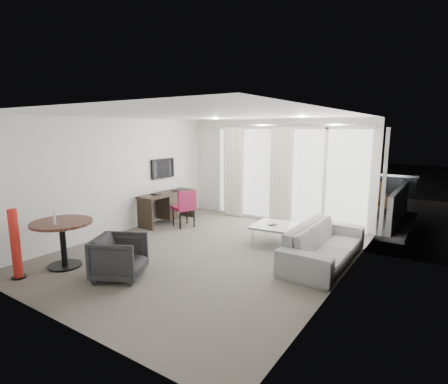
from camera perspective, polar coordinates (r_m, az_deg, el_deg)
The scene contains 28 objects.
floor at distance 6.85m, azimuth -2.81°, elevation -9.85°, with size 5.00×6.00×0.00m, color #5E584F.
ceiling at distance 6.44m, azimuth -3.01°, elevation 12.45°, with size 5.00×6.00×0.00m, color white.
wall_left at distance 8.24m, azimuth -17.09°, elevation 2.45°, with size 0.00×6.00×2.60m, color silver.
wall_right at distance 5.45m, azimuth 18.82°, elevation -1.42°, with size 0.00×6.00×2.60m, color silver.
wall_front at distance 4.52m, azimuth -26.11°, elevation -4.24°, with size 5.00×0.00×2.60m, color silver.
window_panel at distance 8.96m, azimuth 10.06°, elevation 2.69°, with size 4.00×0.02×2.38m, color white, non-canonical shape.
window_frame at distance 8.95m, azimuth 10.02°, elevation 2.68°, with size 4.10×0.06×2.44m, color white, non-canonical shape.
curtain_left at distance 9.49m, azimuth 1.59°, elevation 3.25°, with size 0.60×0.20×2.38m, color silver, non-canonical shape.
curtain_right at distance 8.83m, azimuth 9.33°, elevation 2.61°, with size 0.60×0.20×2.38m, color silver, non-canonical shape.
curtain_track at distance 8.87m, azimuth 8.07°, elevation 10.77°, with size 4.80×0.04×0.04m, color #B2B2B7, non-canonical shape.
downlight_a at distance 8.26m, azimuth -1.42°, elevation 11.88°, with size 0.12×0.12×0.02m, color #FFE0B2.
downlight_b at distance 7.27m, azimuth 12.60°, elevation 11.88°, with size 0.12×0.12×0.02m, color #FFE0B2.
desk at distance 9.01m, azimuth -9.29°, elevation -2.53°, with size 0.51×1.63×0.76m, color black, non-canonical shape.
tv at distance 9.18m, azimuth -9.94°, elevation 3.81°, with size 0.05×0.80×0.50m, color black, non-canonical shape.
desk_chair at distance 8.54m, azimuth -6.64°, elevation -2.64°, with size 0.50×0.47×0.92m, color maroon, non-canonical shape.
round_table at distance 6.66m, azimuth -24.76°, elevation -7.73°, with size 1.00×1.00×0.80m, color #432218, non-canonical shape.
menu_card at distance 6.42m, azimuth -25.80°, elevation -5.51°, with size 0.12×0.02×0.22m, color white, non-canonical shape.
red_lamp at distance 6.46m, azimuth -30.91°, elevation -7.31°, with size 0.23×0.23×1.13m, color #B01F18.
tub_armchair at distance 5.89m, azimuth -16.71°, elevation -10.13°, with size 0.73×0.76×0.69m, color #232325.
coffee_table at distance 7.40m, azimuth 8.39°, elevation -6.80°, with size 0.88×0.88×0.40m, color gray, non-canonical shape.
remote at distance 7.31m, azimuth 7.93°, elevation -5.67°, with size 0.06×0.18×0.02m, color black, non-canonical shape.
magazine at distance 7.47m, azimuth 7.97°, elevation -5.33°, with size 0.20×0.25×0.01m, color gray, non-canonical shape.
sofa at distance 6.54m, azimuth 16.08°, elevation -8.12°, with size 2.30×0.90×0.67m, color gray.
terrace_slab at distance 10.58m, azimuth 13.12°, elevation -3.23°, with size 5.60×3.00×0.12m, color #4D4D50.
rattan_chair_a at distance 9.69m, azimuth 17.95°, elevation -1.97°, with size 0.53×0.53×0.77m, color brown, non-canonical shape.
rattan_chair_b at distance 10.64m, azimuth 23.07°, elevation -0.96°, with size 0.60×0.60×0.88m, color brown, non-canonical shape.
rattan_table at distance 9.37m, azimuth 18.21°, elevation -3.43°, with size 0.44×0.44×0.44m, color brown, non-canonical shape.
balustrade at distance 11.82m, azimuth 15.69°, elevation 0.82°, with size 5.50×0.06×1.05m, color #B2B2B7, non-canonical shape.
Camera 1 is at (3.81, -5.18, 2.34)m, focal length 28.00 mm.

